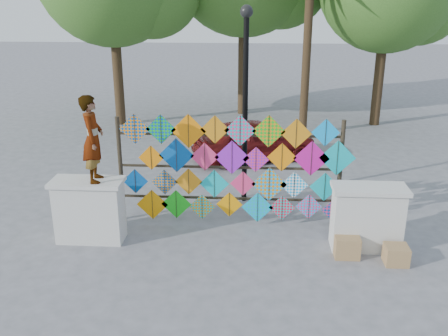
{
  "coord_description": "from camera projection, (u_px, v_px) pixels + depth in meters",
  "views": [
    {
      "loc": [
        0.51,
        -9.0,
        4.73
      ],
      "look_at": [
        -0.09,
        0.6,
        1.3
      ],
      "focal_mm": 40.0,
      "sensor_mm": 36.0,
      "label": 1
    }
  ],
  "objects": [
    {
      "name": "kite_rack",
      "position": [
        234.0,
        169.0,
        10.34
      ],
      "size": [
        4.98,
        0.24,
        2.4
      ],
      "color": "#2B2418",
      "rests_on": "ground"
    },
    {
      "name": "cardboard_box_far",
      "position": [
        396.0,
        255.0,
        9.11
      ],
      "size": [
        0.42,
        0.39,
        0.35
      ],
      "primitive_type": "cube",
      "color": "#A4864F",
      "rests_on": "ground"
    },
    {
      "name": "lamppost",
      "position": [
        245.0,
        88.0,
        11.04
      ],
      "size": [
        0.28,
        0.28,
        4.46
      ],
      "color": "black",
      "rests_on": "ground"
    },
    {
      "name": "cardboard_box_near",
      "position": [
        347.0,
        246.0,
        9.36
      ],
      "size": [
        0.46,
        0.41,
        0.41
      ],
      "primitive_type": "cube",
      "color": "#A4864F",
      "rests_on": "ground"
    },
    {
      "name": "sedan",
      "position": [
        255.0,
        140.0,
        14.6
      ],
      "size": [
        3.89,
        2.68,
        1.23
      ],
      "primitive_type": "imported",
      "rotation": [
        0.0,
        0.0,
        1.95
      ],
      "color": "maroon",
      "rests_on": "ground"
    },
    {
      "name": "vendor_woman",
      "position": [
        93.0,
        139.0,
        9.33
      ],
      "size": [
        0.48,
        0.66,
        1.67
      ],
      "primitive_type": "imported",
      "rotation": [
        0.0,
        0.0,
        1.72
      ],
      "color": "#99999E",
      "rests_on": "parapet_left"
    },
    {
      "name": "parapet_left",
      "position": [
        90.0,
        210.0,
        9.83
      ],
      "size": [
        1.4,
        0.65,
        1.28
      ],
      "color": "silver",
      "rests_on": "ground"
    },
    {
      "name": "ground",
      "position": [
        227.0,
        239.0,
        10.08
      ],
      "size": [
        80.0,
        80.0,
        0.0
      ],
      "primitive_type": "plane",
      "color": "gray",
      "rests_on": "ground"
    },
    {
      "name": "parapet_right",
      "position": [
        367.0,
        217.0,
        9.51
      ],
      "size": [
        1.4,
        0.65,
        1.28
      ],
      "color": "silver",
      "rests_on": "ground"
    }
  ]
}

